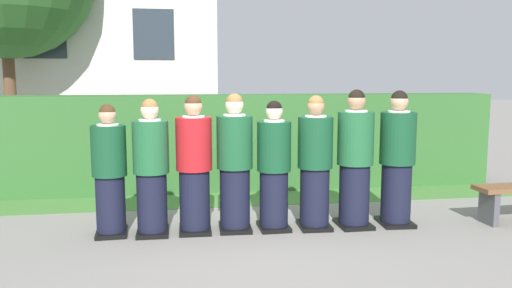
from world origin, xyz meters
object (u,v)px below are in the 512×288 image
object	(u,v)px
student_front_row_3	(235,166)
student_front_row_6	(355,162)
student_in_red_blazer	(194,168)
student_front_row_4	(274,169)
student_front_row_7	(397,161)
student_front_row_0	(110,174)
student_front_row_5	(315,166)
student_front_row_1	(151,171)

from	to	relation	value
student_front_row_3	student_front_row_6	world-z (taller)	student_front_row_6
student_in_red_blazer	student_front_row_6	xyz separation A→B (m)	(1.96, -0.07, 0.03)
student_front_row_4	student_front_row_7	bearing A→B (deg)	-1.70
student_front_row_6	student_in_red_blazer	bearing A→B (deg)	177.87
student_front_row_0	student_front_row_5	distance (m)	2.44
student_front_row_3	student_front_row_6	xyz separation A→B (m)	(1.48, -0.08, 0.02)
student_front_row_1	student_front_row_5	distance (m)	1.96
student_front_row_5	student_front_row_6	world-z (taller)	student_front_row_6
student_in_red_blazer	student_front_row_3	xyz separation A→B (m)	(0.48, 0.00, 0.01)
student_in_red_blazer	student_front_row_0	bearing A→B (deg)	178.49
student_front_row_4	student_front_row_7	distance (m)	1.55
student_front_row_0	student_front_row_3	size ratio (longest dim) A/B	0.93
student_front_row_0	student_in_red_blazer	size ratio (longest dim) A/B	0.94
student_front_row_0	student_front_row_4	bearing A→B (deg)	-1.65
student_front_row_1	student_in_red_blazer	world-z (taller)	student_in_red_blazer
student_front_row_1	student_front_row_6	bearing A→B (deg)	-1.30
student_front_row_0	student_front_row_7	world-z (taller)	student_front_row_7
student_front_row_0	student_front_row_4	world-z (taller)	student_front_row_4
student_front_row_0	student_front_row_1	bearing A→B (deg)	-5.12
student_front_row_6	student_front_row_0	bearing A→B (deg)	178.07
student_front_row_1	student_front_row_7	xyz separation A→B (m)	(3.00, -0.06, 0.04)
student_front_row_0	student_front_row_3	distance (m)	1.46
student_front_row_6	student_front_row_1	bearing A→B (deg)	178.70
student_front_row_1	student_front_row_3	bearing A→B (deg)	1.27
student_front_row_0	student_front_row_3	xyz separation A→B (m)	(1.46, -0.02, 0.06)
student_front_row_1	student_in_red_blazer	distance (m)	0.50
student_front_row_1	student_in_red_blazer	bearing A→B (deg)	1.95
student_front_row_0	student_front_row_3	world-z (taller)	student_front_row_3
student_front_row_4	student_front_row_3	bearing A→B (deg)	175.79
student_front_row_1	student_front_row_7	distance (m)	3.01
student_front_row_5	student_in_red_blazer	bearing A→B (deg)	177.76
student_front_row_4	student_front_row_5	xyz separation A→B (m)	(0.50, -0.03, 0.03)
student_front_row_1	student_front_row_3	size ratio (longest dim) A/B	0.97
student_in_red_blazer	student_front_row_5	size ratio (longest dim) A/B	1.01
student_front_row_7	student_front_row_0	bearing A→B (deg)	178.33
student_front_row_4	student_front_row_6	size ratio (longest dim) A/B	0.92
student_front_row_1	student_in_red_blazer	xyz separation A→B (m)	(0.50, 0.02, 0.02)
student_front_row_7	student_front_row_5	bearing A→B (deg)	178.97
student_front_row_0	student_in_red_blazer	bearing A→B (deg)	-1.51
student_front_row_4	student_front_row_5	world-z (taller)	student_front_row_5
student_front_row_0	student_front_row_6	xyz separation A→B (m)	(2.94, -0.10, 0.08)
student_front_row_6	student_front_row_5	bearing A→B (deg)	178.18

